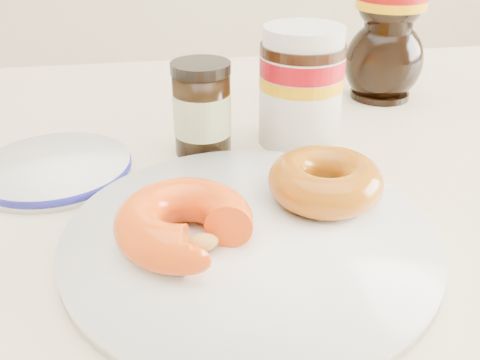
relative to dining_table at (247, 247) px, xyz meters
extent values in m
cube|color=beige|center=(0.00, 0.00, 0.06)|extent=(1.40, 0.90, 0.04)
cylinder|color=white|center=(-0.02, -0.11, 0.09)|extent=(0.31, 0.31, 0.02)
torus|color=white|center=(-0.02, -0.11, 0.09)|extent=(0.30, 0.30, 0.01)
torus|color=#F5510D|center=(-0.07, -0.12, 0.12)|extent=(0.13, 0.13, 0.04)
torus|color=#A2670A|center=(0.06, -0.07, 0.12)|extent=(0.12, 0.12, 0.04)
cylinder|color=white|center=(0.08, 0.08, 0.14)|extent=(0.09, 0.09, 0.11)
cylinder|color=maroon|center=(0.08, 0.08, 0.17)|extent=(0.09, 0.09, 0.02)
cylinder|color=#D89905|center=(0.08, 0.08, 0.16)|extent=(0.09, 0.09, 0.01)
cylinder|color=black|center=(0.08, 0.08, 0.19)|extent=(0.09, 0.09, 0.01)
cylinder|color=white|center=(0.08, 0.08, 0.20)|extent=(0.09, 0.09, 0.02)
cylinder|color=black|center=(-0.04, 0.07, 0.13)|extent=(0.06, 0.06, 0.09)
cylinder|color=beige|center=(-0.04, 0.07, 0.13)|extent=(0.06, 0.06, 0.05)
cylinder|color=black|center=(-0.04, 0.07, 0.18)|extent=(0.06, 0.06, 0.01)
cylinder|color=white|center=(-0.19, 0.04, 0.09)|extent=(0.15, 0.15, 0.02)
torus|color=navy|center=(-0.19, 0.04, 0.09)|extent=(0.16, 0.16, 0.01)
camera|label=1|loc=(-0.09, -0.47, 0.34)|focal=40.00mm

